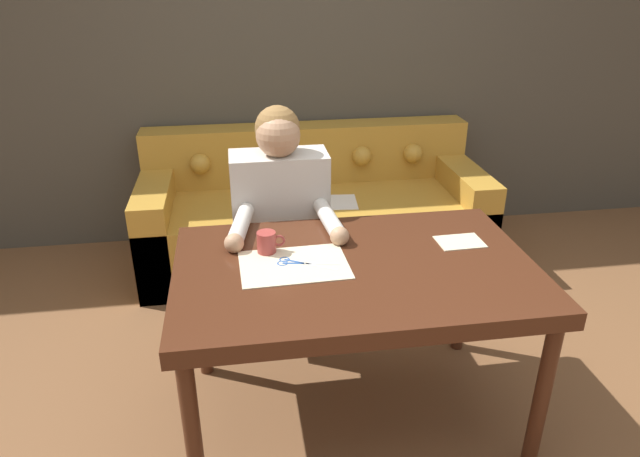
{
  "coord_description": "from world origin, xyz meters",
  "views": [
    {
      "loc": [
        -0.48,
        -1.86,
        1.81
      ],
      "look_at": [
        -0.17,
        0.15,
        0.85
      ],
      "focal_mm": 32.0,
      "sensor_mm": 36.0,
      "label": 1
    }
  ],
  "objects_px": {
    "couch": "(313,214)",
    "person": "(281,228)",
    "scissors": "(297,263)",
    "dining_table": "(355,281)",
    "mug": "(267,242)"
  },
  "relations": [
    {
      "from": "couch",
      "to": "person",
      "type": "bearing_deg",
      "value": -107.56
    },
    {
      "from": "scissors",
      "to": "dining_table",
      "type": "bearing_deg",
      "value": -10.58
    },
    {
      "from": "mug",
      "to": "couch",
      "type": "bearing_deg",
      "value": 74.55
    },
    {
      "from": "dining_table",
      "to": "scissors",
      "type": "relative_size",
      "value": 5.82
    },
    {
      "from": "person",
      "to": "scissors",
      "type": "distance_m",
      "value": 0.59
    },
    {
      "from": "person",
      "to": "scissors",
      "type": "xyz_separation_m",
      "value": [
        0.01,
        -0.58,
        0.12
      ]
    },
    {
      "from": "couch",
      "to": "scissors",
      "type": "height_order",
      "value": "couch"
    },
    {
      "from": "scissors",
      "to": "person",
      "type": "bearing_deg",
      "value": 91.41
    },
    {
      "from": "person",
      "to": "mug",
      "type": "bearing_deg",
      "value": -101.31
    },
    {
      "from": "scissors",
      "to": "mug",
      "type": "bearing_deg",
      "value": 134.22
    },
    {
      "from": "person",
      "to": "dining_table",
      "type": "bearing_deg",
      "value": -69.15
    },
    {
      "from": "couch",
      "to": "scissors",
      "type": "distance_m",
      "value": 1.55
    },
    {
      "from": "dining_table",
      "to": "person",
      "type": "bearing_deg",
      "value": 110.85
    },
    {
      "from": "person",
      "to": "scissors",
      "type": "relative_size",
      "value": 5.12
    },
    {
      "from": "couch",
      "to": "mug",
      "type": "bearing_deg",
      "value": -105.45
    }
  ]
}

